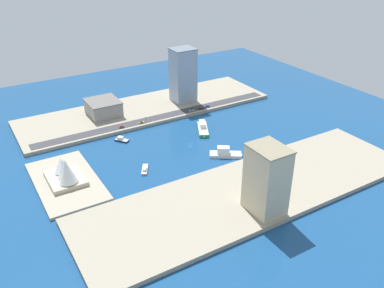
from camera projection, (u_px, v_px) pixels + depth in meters
ground_plane at (190, 144)px, 331.04m from camera, size 440.00×440.00×0.00m
quay_west at (253, 191)px, 269.17m from camera, size 70.00×240.00×2.94m
quay_east at (147, 109)px, 391.54m from camera, size 70.00×240.00×2.94m
peninsula_point at (66, 181)px, 279.86m from camera, size 73.93×40.23×2.00m
road_strip at (160, 117)px, 370.60m from camera, size 11.05×228.00×0.15m
ferry_white_commuter at (225, 153)px, 312.06m from camera, size 20.73×25.09×7.72m
ferry_green_doubledeck at (203, 128)px, 351.84m from camera, size 28.54×19.88×6.43m
yacht_sleek_gray at (145, 169)px, 293.64m from camera, size 14.58×10.50×3.41m
patrol_launch_navy at (122, 140)px, 334.70m from camera, size 11.97×10.83×3.68m
tower_tall_glass at (183, 75)px, 394.28m from camera, size 19.49×22.42×52.29m
carpark_squat_concrete at (103, 107)px, 372.97m from camera, size 30.46×28.23×13.51m
office_block_beige at (267, 180)px, 238.71m from camera, size 23.68×19.04×42.97m
taxi_yellow_cab at (141, 122)px, 358.42m from camera, size 2.11×5.22×1.58m
pickup_red at (122, 127)px, 350.22m from camera, size 1.91×4.97×1.63m
suv_black at (201, 108)px, 386.10m from camera, size 1.95×4.52×1.48m
hatchback_blue at (207, 106)px, 391.16m from camera, size 1.95×4.82×1.57m
van_white at (191, 110)px, 381.79m from camera, size 1.85×4.68×1.60m
traffic_light_waterfront at (146, 119)px, 355.81m from camera, size 0.36×0.36×6.50m
opera_landmark at (65, 172)px, 275.05m from camera, size 29.97×23.41×19.74m
park_tree_cluster at (256, 181)px, 264.50m from camera, size 6.81×14.85×10.34m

